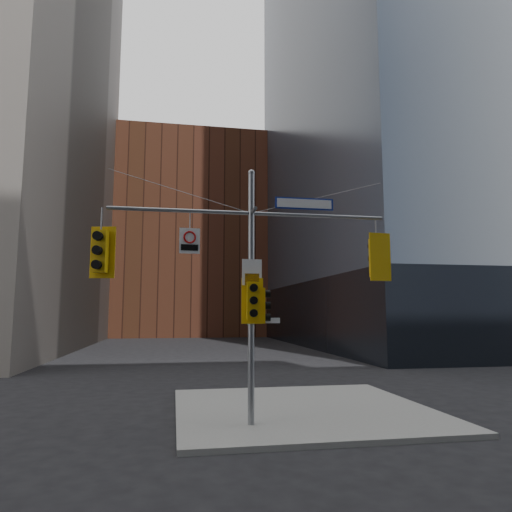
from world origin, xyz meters
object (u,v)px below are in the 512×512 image
object	(u,v)px
traffic_light_west_arm	(100,251)
regulatory_sign_arm	(190,240)
traffic_light_pole_side	(262,306)
signal_assembly	(251,268)
traffic_light_pole_front	(253,301)
traffic_light_east_arm	(377,258)
street_sign_blade	(304,204)

from	to	relation	value
traffic_light_west_arm	regulatory_sign_arm	distance (m)	2.40
traffic_light_pole_side	signal_assembly	bearing A→B (deg)	97.83
traffic_light_west_arm	traffic_light_pole_front	world-z (taller)	traffic_light_west_arm
traffic_light_east_arm	street_sign_blade	size ratio (longest dim) A/B	0.81
traffic_light_pole_front	street_sign_blade	distance (m)	3.27
signal_assembly	regulatory_sign_arm	bearing A→B (deg)	-179.33
traffic_light_pole_front	traffic_light_east_arm	bearing A→B (deg)	7.73
traffic_light_east_arm	regulatory_sign_arm	distance (m)	5.55
traffic_light_west_arm	traffic_light_pole_side	distance (m)	4.66
traffic_light_west_arm	regulatory_sign_arm	bearing A→B (deg)	10.84
traffic_light_east_arm	street_sign_blade	bearing A→B (deg)	-6.02
traffic_light_west_arm	traffic_light_east_arm	xyz separation A→B (m)	(7.91, -0.01, 0.00)
signal_assembly	traffic_light_pole_front	distance (m)	0.96
traffic_light_east_arm	traffic_light_pole_side	distance (m)	3.76
signal_assembly	street_sign_blade	size ratio (longest dim) A/B	4.55
street_sign_blade	regulatory_sign_arm	distance (m)	3.53
traffic_light_west_arm	regulatory_sign_arm	size ratio (longest dim) A/B	1.99
traffic_light_west_arm	traffic_light_east_arm	distance (m)	7.91
signal_assembly	traffic_light_east_arm	distance (m)	3.82
traffic_light_pole_front	regulatory_sign_arm	distance (m)	2.43
street_sign_blade	traffic_light_pole_side	bearing A→B (deg)	-179.82
traffic_light_pole_front	traffic_light_west_arm	bearing A→B (deg)	179.80
traffic_light_east_arm	traffic_light_pole_front	distance (m)	4.03
traffic_light_east_arm	traffic_light_pole_side	size ratio (longest dim) A/B	1.43
traffic_light_pole_front	regulatory_sign_arm	xyz separation A→B (m)	(-1.74, 0.25, 1.68)
signal_assembly	regulatory_sign_arm	xyz separation A→B (m)	(-1.74, -0.02, 0.76)
traffic_light_east_arm	regulatory_sign_arm	size ratio (longest dim) A/B	1.99
traffic_light_pole_side	regulatory_sign_arm	xyz separation A→B (m)	(-2.06, -0.02, 1.81)
traffic_light_east_arm	traffic_light_pole_front	size ratio (longest dim) A/B	1.12
signal_assembly	street_sign_blade	distance (m)	2.50
signal_assembly	regulatory_sign_arm	world-z (taller)	signal_assembly
street_sign_blade	traffic_light_pole_front	bearing A→B (deg)	-170.20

